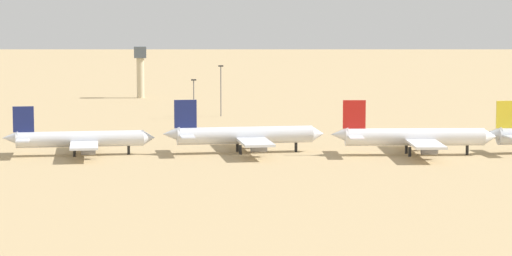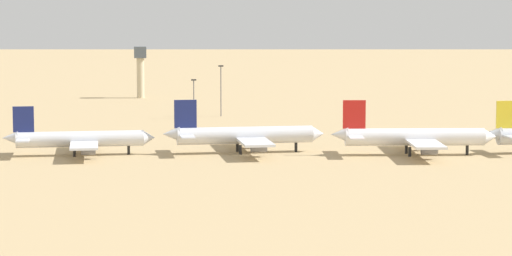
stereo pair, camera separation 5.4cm
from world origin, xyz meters
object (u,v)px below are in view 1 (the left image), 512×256
(parked_jet_navy_2, at_px, (244,135))
(control_tower, at_px, (140,67))
(parked_jet_navy_1, at_px, (79,139))
(light_pole_west, at_px, (194,96))
(light_pole_mid, at_px, (221,87))
(parked_jet_red_3, at_px, (413,137))

(parked_jet_navy_2, height_order, control_tower, control_tower)
(parked_jet_navy_1, relative_size, parked_jet_navy_2, 0.91)
(parked_jet_navy_2, height_order, light_pole_west, parked_jet_navy_2)
(light_pole_mid, bearing_deg, light_pole_west, -142.13)
(parked_jet_navy_1, xyz_separation_m, parked_jet_navy_2, (43.31, 0.62, 0.43))
(parked_jet_navy_2, relative_size, light_pole_west, 3.16)
(parked_jet_navy_2, bearing_deg, light_pole_west, 92.46)
(light_pole_west, xyz_separation_m, light_pole_mid, (9.96, 7.75, 2.25))
(parked_jet_red_3, height_order, light_pole_west, parked_jet_red_3)
(parked_jet_navy_2, distance_m, light_pole_west, 90.77)
(parked_jet_red_3, distance_m, control_tower, 201.66)
(light_pole_west, bearing_deg, parked_jet_navy_1, -110.37)
(parked_jet_red_3, bearing_deg, control_tower, 115.31)
(parked_jet_navy_1, bearing_deg, parked_jet_navy_2, -2.24)
(light_pole_west, distance_m, light_pole_mid, 12.82)
(parked_jet_navy_2, bearing_deg, parked_jet_navy_1, 177.21)
(light_pole_west, bearing_deg, light_pole_mid, 37.87)
(parked_jet_navy_2, xyz_separation_m, light_pole_west, (-9.58, 90.20, 3.36))
(parked_jet_red_3, relative_size, light_pole_mid, 2.41)
(parked_jet_red_3, relative_size, control_tower, 1.99)
(parked_jet_navy_1, height_order, light_pole_west, light_pole_west)
(light_pole_mid, bearing_deg, parked_jet_navy_2, -90.22)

